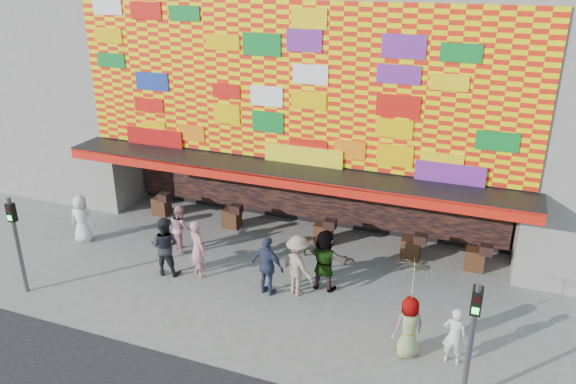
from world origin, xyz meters
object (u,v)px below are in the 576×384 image
Objects in this scene: ped_c at (165,246)px; ped_d at (298,265)px; signal_left at (16,235)px; ped_h at (454,336)px; ped_b at (198,249)px; ped_f at (324,260)px; ped_e at (268,266)px; ped_a at (82,219)px; signal_right at (472,331)px; parasol at (413,279)px; ped_i at (181,228)px; ped_g at (409,327)px.

ped_c is 1.02× the size of ped_d.
signal_left is at bearing 49.32° from ped_d.
ped_b is at bearing -8.58° from ped_h.
signal_left is 8.82m from ped_f.
ped_a is at bearing 7.42° from ped_e.
signal_right is 1.99× the size of ped_h.
ped_a reaches higher than ped_h.
ped_c is at bearing 45.35° from ped_b.
parasol reaches higher than ped_d.
ped_e reaches higher than ped_a.
ped_a is 1.05× the size of ped_i.
parasol is at bearing 146.85° from ped_f.
signal_right is at bearing 156.53° from ped_c.
parasol is at bearing 8.70° from ped_h.
ped_i is (3.49, 0.69, -0.04)m from ped_a.
ped_d is at bearing 20.40° from signal_left.
ped_c is (3.28, 2.40, -0.92)m from signal_left.
ped_b is 1.01× the size of ped_e.
parasol is (-1.06, -0.13, 1.40)m from ped_h.
ped_f reaches higher than ped_i.
ped_f is 1.25× the size of ped_h.
ped_c reaches higher than ped_g.
ped_b is at bearing 167.23° from parasol.
parasol is at bearing 161.93° from ped_c.
ped_c is 7.88m from parasol.
ped_f is (0.64, 0.53, 0.02)m from ped_d.
ped_c is 1.02× the size of parasol.
parasol is (3.48, -1.65, 1.23)m from ped_d.
ped_e is (7.29, -0.79, 0.08)m from ped_a.
parasol reaches higher than ped_c.
ped_g is 0.88× the size of parasol.
ped_d is 0.83m from ped_f.
ped_e is 1.13× the size of ped_g.
ped_a is at bearing 25.61° from ped_d.
signal_left is 1.99× the size of ped_h.
signal_left reaches higher than ped_i.
signal_left reaches higher than ped_a.
parasol is at bearing 153.26° from ped_a.
ped_b is 0.98× the size of ped_c.
parasol is (11.57, -2.12, 1.31)m from ped_a.
ped_c is at bearing 143.38° from ped_i.
ped_h is 9.52m from ped_i.
signal_right is 1.63× the size of ped_b.
ped_i is (-1.40, 1.30, -0.13)m from ped_b.
ped_i is at bearing 174.89° from ped_a.
ped_h is at bearing -157.17° from ped_i.
ped_g is at bearing -161.34° from ped_b.
ped_c is 1.60m from ped_i.
ped_d is at bearing 154.62° from parasol.
signal_left is 1.79× the size of ped_a.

